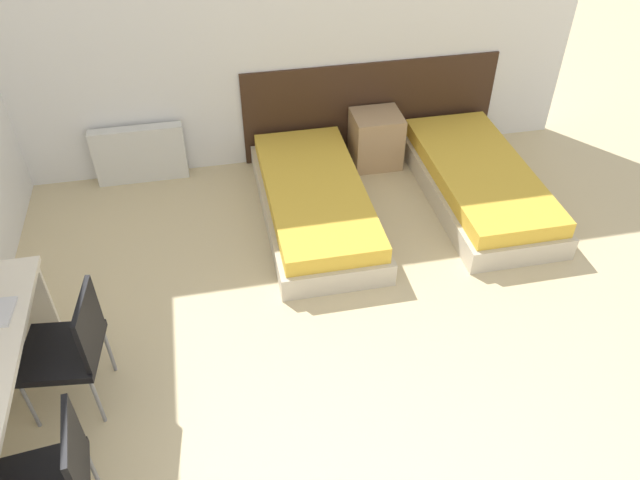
{
  "coord_description": "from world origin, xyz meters",
  "views": [
    {
      "loc": [
        -0.66,
        -0.86,
        3.33
      ],
      "look_at": [
        0.0,
        2.38,
        0.55
      ],
      "focal_mm": 35.0,
      "sensor_mm": 36.0,
      "label": 1
    }
  ],
  "objects_px": {
    "bed_near_window": "(315,202)",
    "chair_near_laptop": "(70,346)",
    "bed_near_door": "(478,182)",
    "nightstand": "(376,139)"
  },
  "relations": [
    {
      "from": "bed_near_window",
      "to": "nightstand",
      "type": "height_order",
      "value": "nightstand"
    },
    {
      "from": "bed_near_door",
      "to": "nightstand",
      "type": "distance_m",
      "value": 1.06
    },
    {
      "from": "nightstand",
      "to": "bed_near_door",
      "type": "bearing_deg",
      "value": -45.48
    },
    {
      "from": "bed_near_door",
      "to": "chair_near_laptop",
      "type": "distance_m",
      "value": 3.61
    },
    {
      "from": "bed_near_window",
      "to": "chair_near_laptop",
      "type": "bearing_deg",
      "value": -139.28
    },
    {
      "from": "bed_near_door",
      "to": "nightstand",
      "type": "relative_size",
      "value": 3.7
    },
    {
      "from": "nightstand",
      "to": "chair_near_laptop",
      "type": "relative_size",
      "value": 0.6
    },
    {
      "from": "bed_near_window",
      "to": "bed_near_door",
      "type": "relative_size",
      "value": 1.0
    },
    {
      "from": "bed_near_door",
      "to": "chair_near_laptop",
      "type": "relative_size",
      "value": 2.23
    },
    {
      "from": "nightstand",
      "to": "chair_near_laptop",
      "type": "xyz_separation_m",
      "value": [
        -2.52,
        -2.28,
        0.23
      ]
    }
  ]
}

